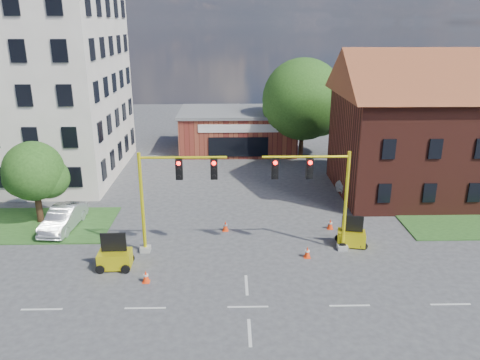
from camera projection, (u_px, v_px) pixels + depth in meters
The scene contains 17 objects.
ground at pixel (248, 307), 22.82m from camera, with size 120.00×120.00×0.00m, color #3C3C3F.
lane_markings at pixel (251, 347), 19.97m from camera, with size 60.00×36.00×0.01m, color silver, non-canonical shape.
office_block at pixel (5, 58), 39.87m from camera, with size 18.40×15.40×20.60m.
brick_shop at pixel (238, 130), 50.53m from camera, with size 12.40×8.40×4.30m.
townhouse_row at pixel (471, 120), 36.45m from camera, with size 21.00×11.00×11.50m.
tree_large at pixel (307, 102), 46.80m from camera, with size 8.58×8.17×9.98m.
tree_nw_front at pixel (37, 173), 31.41m from camera, with size 4.21×4.01×5.75m.
signal_mast_west at pixel (170, 190), 27.16m from camera, with size 5.30×0.60×6.20m.
signal_mast_east at pixel (319, 189), 27.34m from camera, with size 5.30×0.60×6.20m.
trailer_west at pixel (115, 258), 26.26m from camera, with size 1.84×1.26×2.05m.
trailer_east at pixel (351, 237), 28.92m from camera, with size 1.86×1.42×1.90m.
cone_a at pixel (146, 277), 24.89m from camera, with size 0.40×0.40×0.70m.
cone_b at pixel (225, 226), 31.07m from camera, with size 0.40×0.40×0.70m.
cone_c at pixel (307, 252), 27.52m from camera, with size 0.40×0.40×0.70m.
cone_d at pixel (330, 224), 31.36m from camera, with size 0.40×0.40×0.70m.
pickup_white at pixel (371, 184), 37.72m from camera, with size 2.62×5.68×1.58m, color white.
sedan_silver_front at pixel (63, 218), 31.21m from camera, with size 1.64×4.69×1.55m, color #B3B6BB.
Camera 1 is at (-0.81, -19.63, 13.17)m, focal length 35.00 mm.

